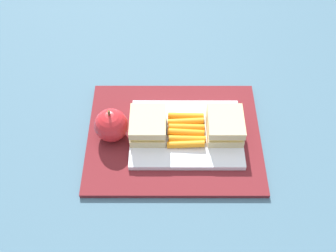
{
  "coord_description": "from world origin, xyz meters",
  "views": [
    {
      "loc": [
        0.01,
        0.49,
        0.69
      ],
      "look_at": [
        0.01,
        0.0,
        0.04
      ],
      "focal_mm": 42.97,
      "sensor_mm": 36.0,
      "label": 1
    }
  ],
  "objects": [
    {
      "name": "ground_plane",
      "position": [
        0.0,
        0.0,
        0.0
      ],
      "size": [
        2.4,
        2.4,
        0.0
      ],
      "primitive_type": "plane",
      "color": "#42667A"
    },
    {
      "name": "lunchbag_mat",
      "position": [
        0.0,
        0.0,
        0.01
      ],
      "size": [
        0.36,
        0.28,
        0.01
      ],
      "primitive_type": "cube",
      "color": "maroon",
      "rests_on": "ground_plane"
    },
    {
      "name": "food_tray",
      "position": [
        -0.03,
        0.0,
        0.02
      ],
      "size": [
        0.23,
        0.17,
        0.01
      ],
      "primitive_type": "cube",
      "color": "white",
      "rests_on": "lunchbag_mat"
    },
    {
      "name": "sandwich_half_left",
      "position": [
        -0.1,
        0.0,
        0.04
      ],
      "size": [
        0.07,
        0.08,
        0.04
      ],
      "color": "#DBC189",
      "rests_on": "food_tray"
    },
    {
      "name": "sandwich_half_right",
      "position": [
        0.05,
        0.0,
        0.04
      ],
      "size": [
        0.07,
        0.08,
        0.04
      ],
      "color": "#DBC189",
      "rests_on": "food_tray"
    },
    {
      "name": "carrot_sticks_bundle",
      "position": [
        -0.02,
        0.0,
        0.03
      ],
      "size": [
        0.08,
        0.09,
        0.02
      ],
      "color": "orange",
      "rests_on": "food_tray"
    },
    {
      "name": "apple",
      "position": [
        0.13,
        -0.0,
        0.04
      ],
      "size": [
        0.07,
        0.07,
        0.08
      ],
      "color": "red",
      "rests_on": "lunchbag_mat"
    }
  ]
}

